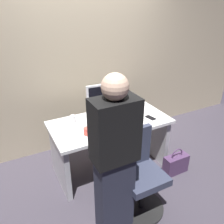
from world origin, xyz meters
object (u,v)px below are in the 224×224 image
at_px(keyboard, 108,126).
at_px(handbag, 176,164).
at_px(mouse, 127,120).
at_px(book_stack, 136,107).
at_px(cup_near_keyboard, 87,131).
at_px(desk, 110,136).
at_px(person_at_desk, 115,160).
at_px(cell_phone, 150,118).
at_px(monitor, 107,98).
at_px(cup_by_monitor, 73,119).
at_px(office_chair, 139,175).

relative_size(keyboard, handbag, 1.14).
bearing_deg(mouse, book_stack, 39.25).
bearing_deg(cup_near_keyboard, mouse, 6.33).
xyz_separation_m(desk, person_at_desk, (-0.39, -0.85, 0.33)).
bearing_deg(cell_phone, monitor, 135.43).
distance_m(desk, keyboard, 0.27).
xyz_separation_m(keyboard, mouse, (0.27, 0.00, 0.01)).
height_order(mouse, cell_phone, mouse).
relative_size(cell_phone, handbag, 0.38).
relative_size(monitor, cell_phone, 3.75).
relative_size(desk, mouse, 15.08).
relative_size(book_stack, cell_phone, 1.65).
distance_m(cell_phone, handbag, 0.72).
bearing_deg(book_stack, cell_phone, -80.57).
bearing_deg(handbag, cell_phone, 123.73).
distance_m(cup_by_monitor, cell_phone, 1.00).
distance_m(desk, mouse, 0.32).
bearing_deg(cell_phone, handbag, -68.48).
height_order(keyboard, book_stack, book_stack).
relative_size(cup_by_monitor, cell_phone, 0.68).
xyz_separation_m(keyboard, cell_phone, (0.60, -0.06, -0.01)).
height_order(monitor, handbag, monitor).
height_order(person_at_desk, keyboard, person_at_desk).
bearing_deg(office_chair, cup_by_monitor, 113.80).
bearing_deg(office_chair, handbag, 17.24).
bearing_deg(office_chair, mouse, 71.74).
height_order(monitor, cup_near_keyboard, monitor).
distance_m(keyboard, book_stack, 0.60).
bearing_deg(mouse, monitor, 122.46).
xyz_separation_m(desk, cup_by_monitor, (-0.43, 0.18, 0.27)).
distance_m(mouse, cup_by_monitor, 0.68).
xyz_separation_m(book_stack, handbag, (0.27, -0.62, -0.65)).
distance_m(monitor, cell_phone, 0.62).
distance_m(mouse, cell_phone, 0.33).
relative_size(keyboard, cup_by_monitor, 4.38).
relative_size(monitor, cup_by_monitor, 5.51).
height_order(keyboard, mouse, mouse).
bearing_deg(book_stack, office_chair, -119.48).
height_order(cell_phone, handbag, cell_phone).
bearing_deg(cup_by_monitor, keyboard, -39.98).
relative_size(office_chair, handbag, 2.49).
bearing_deg(keyboard, office_chair, -83.01).
height_order(person_at_desk, cup_near_keyboard, person_at_desk).
height_order(mouse, cup_by_monitor, cup_by_monitor).
distance_m(cup_near_keyboard, cell_phone, 0.89).
bearing_deg(desk, handbag, -34.60).
bearing_deg(person_at_desk, cup_by_monitor, 92.42).
bearing_deg(cup_near_keyboard, handbag, -16.75).
height_order(office_chair, cup_by_monitor, office_chair).
distance_m(person_at_desk, keyboard, 0.80).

